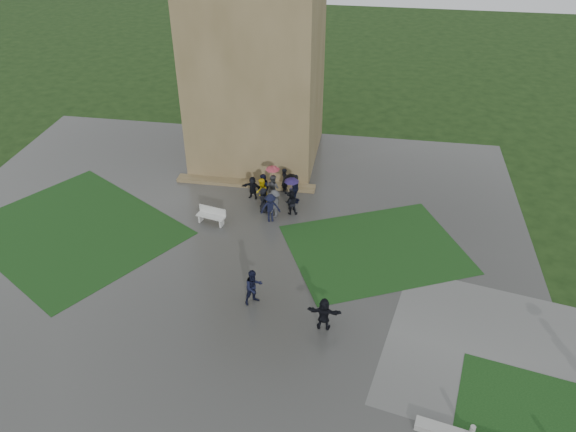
# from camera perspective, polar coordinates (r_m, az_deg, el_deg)

# --- Properties ---
(ground) EXTENTS (120.00, 120.00, 0.00)m
(ground) POSITION_cam_1_polar(r_m,az_deg,el_deg) (28.06, -9.17, -7.76)
(ground) COLOR black
(plaza) EXTENTS (34.00, 34.00, 0.02)m
(plaza) POSITION_cam_1_polar(r_m,az_deg,el_deg) (29.50, -8.04, -5.23)
(plaza) COLOR #353533
(plaza) RESTS_ON ground
(lawn_inset_left) EXTENTS (14.10, 13.46, 0.01)m
(lawn_inset_left) POSITION_cam_1_polar(r_m,az_deg,el_deg) (34.12, -20.92, -1.40)
(lawn_inset_left) COLOR #123312
(lawn_inset_left) RESTS_ON plaza
(lawn_inset_right) EXTENTS (11.12, 10.15, 0.01)m
(lawn_inset_right) POSITION_cam_1_polar(r_m,az_deg,el_deg) (30.83, 8.90, -3.33)
(lawn_inset_right) COLOR #123312
(lawn_inset_right) RESTS_ON plaza
(tower) EXTENTS (8.00, 8.00, 18.00)m
(tower) POSITION_cam_1_polar(r_m,az_deg,el_deg) (36.83, -3.33, 18.85)
(tower) COLOR brown
(tower) RESTS_ON ground
(tower_plinth) EXTENTS (9.00, 0.80, 0.22)m
(tower_plinth) POSITION_cam_1_polar(r_m,az_deg,el_deg) (36.25, -4.33, 3.33)
(tower_plinth) COLOR brown
(tower_plinth) RESTS_ON plaza
(bench) EXTENTS (1.77, 0.90, 0.98)m
(bench) POSITION_cam_1_polar(r_m,az_deg,el_deg) (32.55, -7.78, 0.06)
(bench) COLOR beige
(bench) RESTS_ON plaza
(visitor_cluster) EXTENTS (3.77, 4.13, 2.43)m
(visitor_cluster) POSITION_cam_1_polar(r_m,az_deg,el_deg) (33.43, -1.32, 2.43)
(visitor_cluster) COLOR black
(visitor_cluster) RESTS_ON plaza
(pedestrian_mid) EXTENTS (1.03, 0.99, 1.88)m
(pedestrian_mid) POSITION_cam_1_polar(r_m,az_deg,el_deg) (26.65, -3.51, -7.21)
(pedestrian_mid) COLOR black
(pedestrian_mid) RESTS_ON plaza
(pedestrian_near) EXTENTS (1.56, 0.59, 1.67)m
(pedestrian_near) POSITION_cam_1_polar(r_m,az_deg,el_deg) (25.46, 3.67, -9.90)
(pedestrian_near) COLOR black
(pedestrian_near) RESTS_ON plaza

